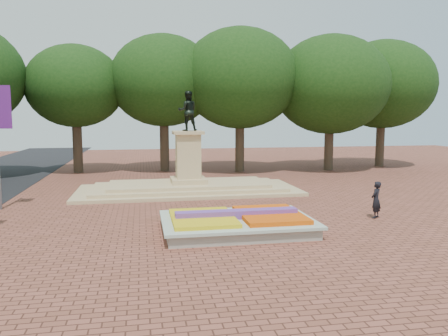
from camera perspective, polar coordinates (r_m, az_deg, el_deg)
name	(u,v)px	position (r m, az deg, el deg)	size (l,w,h in m)	color
ground	(207,221)	(20.41, -2.29, -6.94)	(90.00, 90.00, 0.00)	brown
flower_bed	(237,222)	(18.59, 1.77, -7.11)	(6.30, 4.30, 0.91)	gray
monument	(188,178)	(28.05, -4.69, -1.33)	(14.00, 6.00, 6.40)	tan
tree_row_back	(202,94)	(38.02, -2.83, 9.57)	(44.80, 8.80, 10.43)	#382A1E
pedestrian	(376,200)	(22.02, 19.24, -3.94)	(0.64, 0.42, 1.77)	black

